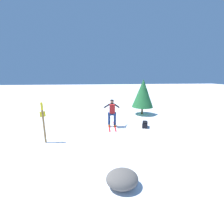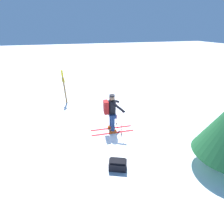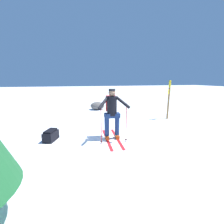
# 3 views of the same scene
# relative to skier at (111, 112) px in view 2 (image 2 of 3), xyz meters

# --- Properties ---
(ground_plane) EXTENTS (80.00, 80.00, 0.00)m
(ground_plane) POSITION_rel_skier_xyz_m (0.03, 0.42, -0.93)
(ground_plane) COLOR white
(skier) EXTENTS (1.00, 1.81, 1.64)m
(skier) POSITION_rel_skier_xyz_m (0.00, 0.00, 0.00)
(skier) COLOR red
(skier) RESTS_ON ground_plane
(dropped_backpack) EXTENTS (0.48, 0.61, 0.35)m
(dropped_backpack) POSITION_rel_skier_xyz_m (1.94, -0.32, -0.76)
(dropped_backpack) COLOR black
(dropped_backpack) RESTS_ON ground_plane
(trail_marker) EXTENTS (0.21, 0.15, 1.88)m
(trail_marker) POSITION_rel_skier_xyz_m (-3.30, -1.79, 0.18)
(trail_marker) COLOR olive
(trail_marker) RESTS_ON ground_plane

